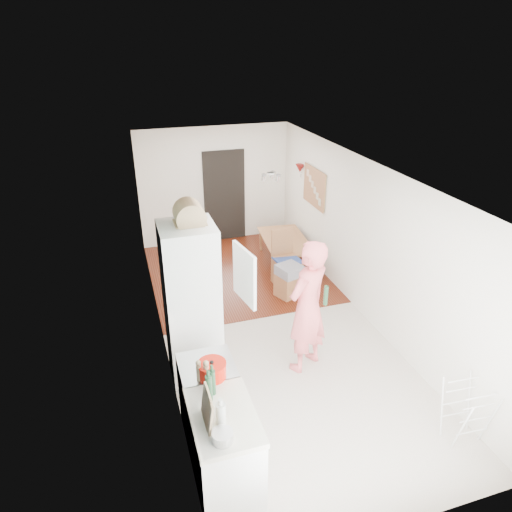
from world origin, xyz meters
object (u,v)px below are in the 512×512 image
person (308,296)px  dining_chair (287,259)px  drying_rack (466,413)px  dining_table (286,253)px  stool (287,285)px

person → dining_chair: 2.35m
person → drying_rack: (1.19, -1.71, -0.74)m
dining_chair → drying_rack: (0.62, -3.92, -0.15)m
dining_table → dining_chair: dining_chair is taller
person → dining_chair: (0.57, 2.20, -0.59)m
person → dining_table: size_ratio=1.75×
person → stool: 2.06m
person → drying_rack: size_ratio=2.98×
dining_chair → stool: size_ratio=2.36×
dining_table → drying_rack: drying_rack is taller
stool → dining_table: bearing=69.9°
stool → drying_rack: drying_rack is taller
dining_chair → stool: (-0.15, -0.39, -0.30)m
dining_table → dining_chair: size_ratio=1.22×
person → stool: size_ratio=5.05×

